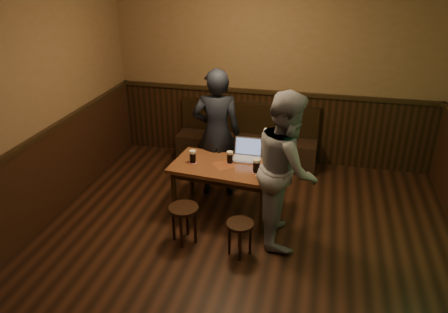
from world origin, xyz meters
TOP-DOWN VIEW (x-y plane):
  - room at (0.00, 0.22)m, footprint 5.04×6.04m
  - bench at (-0.35, 2.75)m, footprint 2.20×0.50m
  - pub_table at (-0.35, 1.19)m, footprint 1.35×0.86m
  - stool_left at (-0.66, 0.47)m, footprint 0.35×0.35m
  - stool_right at (0.02, 0.38)m, footprint 0.37×0.37m
  - pint_left at (-0.75, 1.16)m, footprint 0.11×0.11m
  - pint_mid at (-0.30, 1.26)m, footprint 0.10×0.10m
  - pint_right at (0.07, 1.08)m, footprint 0.11×0.11m
  - laptop at (-0.11, 1.46)m, footprint 0.36×0.29m
  - menu at (0.20, 1.02)m, footprint 0.26×0.22m
  - person_suit at (-0.58, 1.70)m, footprint 0.72×0.54m
  - person_grey at (0.44, 0.85)m, footprint 0.82×0.98m

SIDE VIEW (x-z plane):
  - bench at x=-0.35m, z-range -0.16..0.79m
  - stool_right at x=0.02m, z-range 0.12..0.54m
  - stool_left at x=-0.66m, z-range 0.14..0.60m
  - pub_table at x=-0.35m, z-range 0.25..0.95m
  - menu at x=0.20m, z-range 0.69..0.69m
  - laptop at x=-0.11m, z-range 0.63..0.88m
  - pint_mid at x=-0.30m, z-range 0.69..0.85m
  - pint_left at x=-0.75m, z-range 0.69..0.86m
  - pint_right at x=0.07m, z-range 0.69..0.87m
  - person_suit at x=-0.58m, z-range 0.00..1.78m
  - person_grey at x=0.44m, z-range 0.00..1.80m
  - room at x=0.00m, z-range -0.22..2.62m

